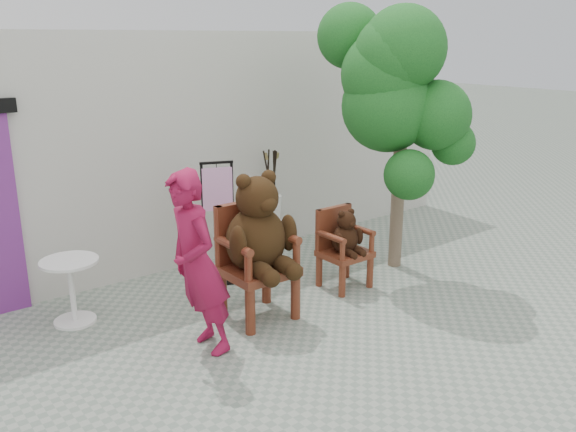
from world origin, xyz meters
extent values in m
plane|color=gray|center=(0.00, 0.00, 0.00)|extent=(60.00, 60.00, 0.00)
cube|color=beige|center=(0.00, 3.10, 1.50)|extent=(9.00, 1.00, 3.00)
cylinder|color=#512011|center=(-0.82, 0.47, 0.25)|extent=(0.11, 0.11, 0.50)
cylinder|color=#512011|center=(-0.82, 1.01, 0.25)|extent=(0.11, 0.11, 0.50)
cylinder|color=#512011|center=(-0.23, 0.47, 0.25)|extent=(0.11, 0.11, 0.50)
cylinder|color=#512011|center=(-0.23, 1.01, 0.25)|extent=(0.11, 0.11, 0.50)
cube|color=#512011|center=(-0.53, 0.74, 0.54)|extent=(0.71, 0.65, 0.09)
cube|color=#512011|center=(-0.53, 1.02, 0.91)|extent=(0.67, 0.09, 0.65)
cylinder|color=#512011|center=(-0.84, 1.02, 0.91)|extent=(0.09, 0.09, 0.65)
cylinder|color=#512011|center=(-0.84, 0.47, 0.74)|extent=(0.08, 0.08, 0.29)
cylinder|color=#512011|center=(-0.84, 0.74, 0.88)|extent=(0.09, 0.62, 0.09)
cylinder|color=#512011|center=(-0.22, 1.02, 0.91)|extent=(0.09, 0.09, 0.65)
cylinder|color=#512011|center=(-0.22, 0.47, 0.74)|extent=(0.08, 0.08, 0.29)
cylinder|color=#512011|center=(-0.22, 0.74, 0.88)|extent=(0.09, 0.62, 0.09)
ellipsoid|color=black|center=(-0.53, 0.78, 0.88)|extent=(0.67, 0.57, 0.71)
sphere|color=black|center=(-0.53, 0.74, 1.34)|extent=(0.45, 0.45, 0.45)
ellipsoid|color=black|center=(-0.53, 0.56, 1.31)|extent=(0.20, 0.16, 0.16)
sphere|color=black|center=(-0.69, 0.75, 1.53)|extent=(0.16, 0.16, 0.16)
sphere|color=black|center=(-0.37, 0.75, 1.53)|extent=(0.16, 0.16, 0.16)
ellipsoid|color=black|center=(-0.85, 0.63, 0.93)|extent=(0.16, 0.22, 0.40)
ellipsoid|color=black|center=(-0.68, 0.47, 0.65)|extent=(0.20, 0.39, 0.20)
sphere|color=black|center=(-0.68, 0.32, 0.62)|extent=(0.19, 0.19, 0.19)
ellipsoid|color=black|center=(-0.21, 0.63, 0.93)|extent=(0.16, 0.22, 0.40)
ellipsoid|color=black|center=(-0.38, 0.47, 0.65)|extent=(0.20, 0.39, 0.20)
sphere|color=black|center=(-0.38, 0.32, 0.62)|extent=(0.19, 0.19, 0.19)
cylinder|color=#512011|center=(0.55, 0.58, 0.19)|extent=(0.08, 0.08, 0.38)
cylinder|color=#512011|center=(0.55, 1.00, 0.19)|extent=(0.08, 0.08, 0.38)
cylinder|color=#512011|center=(1.01, 0.58, 0.19)|extent=(0.08, 0.08, 0.38)
cylinder|color=#512011|center=(1.01, 1.00, 0.19)|extent=(0.08, 0.08, 0.38)
cube|color=#512011|center=(0.78, 0.79, 0.42)|extent=(0.55, 0.50, 0.07)
cube|color=#512011|center=(0.78, 1.00, 0.71)|extent=(0.52, 0.07, 0.50)
cylinder|color=#512011|center=(0.54, 1.00, 0.71)|extent=(0.07, 0.07, 0.50)
cylinder|color=#512011|center=(0.54, 0.58, 0.57)|extent=(0.06, 0.06, 0.23)
cylinder|color=#512011|center=(0.54, 0.79, 0.69)|extent=(0.07, 0.48, 0.07)
cylinder|color=#512011|center=(1.02, 1.00, 0.71)|extent=(0.07, 0.07, 0.50)
cylinder|color=#512011|center=(1.02, 0.58, 0.57)|extent=(0.06, 0.06, 0.23)
cylinder|color=#512011|center=(1.02, 0.79, 0.69)|extent=(0.07, 0.48, 0.07)
ellipsoid|color=black|center=(0.78, 0.80, 0.60)|extent=(0.34, 0.29, 0.36)
sphere|color=black|center=(0.78, 0.78, 0.84)|extent=(0.23, 0.23, 0.23)
ellipsoid|color=black|center=(0.78, 0.69, 0.82)|extent=(0.10, 0.08, 0.08)
sphere|color=black|center=(0.70, 0.79, 0.93)|extent=(0.08, 0.08, 0.08)
sphere|color=black|center=(0.86, 0.79, 0.93)|extent=(0.08, 0.08, 0.08)
ellipsoid|color=black|center=(0.62, 0.72, 0.63)|extent=(0.08, 0.11, 0.20)
ellipsoid|color=black|center=(0.71, 0.64, 0.49)|extent=(0.10, 0.20, 0.10)
sphere|color=black|center=(0.71, 0.56, 0.47)|extent=(0.10, 0.10, 0.10)
ellipsoid|color=black|center=(0.94, 0.72, 0.63)|extent=(0.08, 0.11, 0.20)
ellipsoid|color=black|center=(0.85, 0.64, 0.49)|extent=(0.10, 0.20, 0.10)
sphere|color=black|center=(0.85, 0.56, 0.47)|extent=(0.10, 0.10, 0.10)
imported|color=maroon|center=(-1.41, 0.47, 0.90)|extent=(0.44, 0.67, 1.81)
cylinder|color=white|center=(-2.15, 1.85, 0.69)|extent=(0.60, 0.60, 0.03)
cylinder|color=white|center=(-2.15, 1.85, 0.35)|extent=(0.06, 0.06, 0.68)
cylinder|color=white|center=(-2.15, 1.85, 0.01)|extent=(0.44, 0.44, 0.03)
cube|color=black|center=(-0.48, 1.94, 0.75)|extent=(0.04, 0.04, 1.50)
cube|color=black|center=(-0.15, 1.81, 0.75)|extent=(0.04, 0.04, 1.50)
cube|color=black|center=(-0.32, 1.87, 1.50)|extent=(0.38, 0.17, 0.03)
cube|color=black|center=(-0.32, 1.87, 0.03)|extent=(0.55, 0.49, 0.06)
cube|color=#D995CC|center=(-0.32, 1.86, 1.18)|extent=(0.35, 0.17, 0.52)
cylinder|color=black|center=(-0.32, 1.87, 1.47)|extent=(0.01, 0.01, 0.08)
cylinder|color=white|center=(0.83, 2.35, 0.44)|extent=(0.32, 0.32, 0.03)
cylinder|color=white|center=(0.92, 2.43, 0.22)|extent=(0.03, 0.03, 0.44)
cylinder|color=white|center=(0.75, 2.43, 0.22)|extent=(0.03, 0.03, 0.44)
cylinder|color=white|center=(0.75, 2.27, 0.22)|extent=(0.03, 0.03, 0.44)
cylinder|color=white|center=(0.92, 2.27, 0.22)|extent=(0.03, 0.03, 0.44)
cylinder|color=black|center=(0.81, 2.40, 1.05)|extent=(0.09, 0.05, 0.80)
cylinder|color=olive|center=(0.80, 2.42, 1.38)|extent=(0.04, 0.04, 0.07)
cylinder|color=black|center=(0.88, 2.33, 1.05)|extent=(0.06, 0.10, 0.80)
cylinder|color=olive|center=(0.91, 2.32, 1.38)|extent=(0.04, 0.04, 0.07)
cylinder|color=black|center=(0.86, 2.31, 1.05)|extent=(0.09, 0.08, 0.80)
cylinder|color=olive|center=(0.88, 2.29, 1.38)|extent=(0.04, 0.04, 0.08)
cylinder|color=black|center=(0.79, 2.33, 1.05)|extent=(0.09, 0.18, 0.79)
cylinder|color=olive|center=(0.73, 2.30, 1.38)|extent=(0.04, 0.05, 0.08)
cylinder|color=black|center=(0.88, 2.33, 1.05)|extent=(0.04, 0.09, 0.80)
cylinder|color=olive|center=(0.90, 2.33, 1.38)|extent=(0.04, 0.04, 0.07)
cylinder|color=black|center=(0.88, 2.34, 1.05)|extent=(0.05, 0.17, 0.79)
cylinder|color=olive|center=(0.94, 2.33, 1.38)|extent=(0.04, 0.05, 0.08)
cylinder|color=brown|center=(1.81, 0.91, 1.49)|extent=(0.17, 0.17, 2.98)
sphere|color=#113F17|center=(1.77, 1.03, 2.45)|extent=(0.82, 0.82, 0.82)
sphere|color=#113F17|center=(1.46, 0.63, 2.80)|extent=(0.99, 0.99, 0.99)
sphere|color=#113F17|center=(1.42, 0.81, 2.13)|extent=(1.09, 1.09, 1.09)
sphere|color=#113F17|center=(1.35, 1.41, 2.93)|extent=(0.79, 0.79, 0.79)
sphere|color=#113F17|center=(1.81, 0.39, 2.04)|extent=(0.83, 0.83, 0.83)
sphere|color=#113F17|center=(1.37, 0.83, 2.50)|extent=(1.02, 1.02, 1.02)
sphere|color=#113F17|center=(1.38, 0.70, 2.72)|extent=(0.94, 0.94, 0.94)
sphere|color=#113F17|center=(1.38, 0.38, 1.38)|extent=(0.60, 0.60, 0.60)
sphere|color=#113F17|center=(2.02, 0.27, 1.70)|extent=(0.53, 0.53, 0.53)
camera|label=1|loc=(-4.01, -4.21, 2.93)|focal=38.00mm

